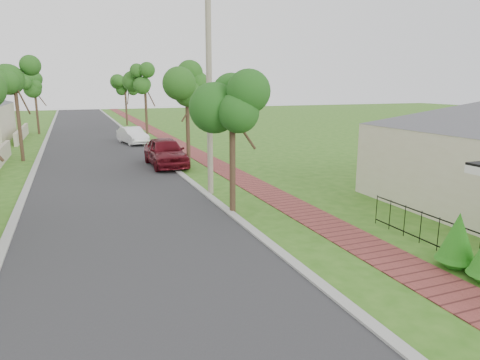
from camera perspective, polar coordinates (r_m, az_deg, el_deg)
ground at (r=9.74m, az=9.48°, el=-16.01°), size 160.00×160.00×0.00m
road at (r=27.71m, az=-18.01°, el=2.35°), size 7.00×120.00×0.02m
kerb_right at (r=28.15m, az=-10.58°, el=2.91°), size 0.30×120.00×0.10m
kerb_left at (r=27.75m, az=-25.54°, el=1.75°), size 0.30×120.00×0.10m
sidewalk at (r=28.74m, az=-5.49°, el=3.27°), size 1.50×120.00×0.03m
picket_fence at (r=12.59m, az=29.31°, el=-8.11°), size 0.03×8.02×1.00m
street_trees at (r=34.16m, az=-19.10°, el=11.76°), size 10.70×37.65×5.89m
parked_car_red at (r=25.09m, az=-9.91°, el=3.67°), size 1.98×4.84×1.64m
parked_car_white at (r=35.22m, az=-14.12°, el=5.75°), size 2.17×4.21×1.32m
near_tree at (r=15.25m, az=-1.04°, el=10.57°), size 2.01×2.01×5.15m
utility_pole at (r=18.11m, az=-4.13°, el=12.17°), size 1.20×0.24×8.90m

